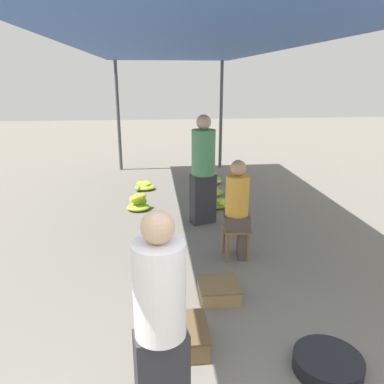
{
  "coord_description": "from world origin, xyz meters",
  "views": [
    {
      "loc": [
        -0.47,
        -1.25,
        2.32
      ],
      "look_at": [
        0.0,
        3.17,
        0.94
      ],
      "focal_mm": 35.0,
      "sensor_mm": 36.0,
      "label": 1
    }
  ],
  "objects": [
    {
      "name": "banana_pile_left_0",
      "position": [
        -0.77,
        5.25,
        0.14
      ],
      "size": [
        0.42,
        0.46,
        0.3
      ],
      "color": "#87BA34",
      "rests_on": "ground"
    },
    {
      "name": "canopy_tarp",
      "position": [
        0.0,
        4.33,
        2.71
      ],
      "size": [
        3.0,
        8.45,
        0.04
      ],
      "primitive_type": "cube",
      "color": "#33569E",
      "rests_on": "canopy_post_front_left"
    },
    {
      "name": "banana_pile_right_1",
      "position": [
        0.74,
        5.96,
        0.07
      ],
      "size": [
        0.39,
        0.56,
        0.17
      ],
      "color": "#A6C72E",
      "rests_on": "ground"
    },
    {
      "name": "banana_pile_right_0",
      "position": [
        0.67,
        5.23,
        0.08
      ],
      "size": [
        0.54,
        0.53,
        0.25
      ],
      "color": "yellow",
      "rests_on": "ground"
    },
    {
      "name": "banana_pile_left_1",
      "position": [
        -0.68,
        6.5,
        0.07
      ],
      "size": [
        0.43,
        0.48,
        0.16
      ],
      "color": "#7BB536",
      "rests_on": "ground"
    },
    {
      "name": "basin_black",
      "position": [
        0.9,
        1.13,
        0.07
      ],
      "size": [
        0.56,
        0.56,
        0.14
      ],
      "color": "black",
      "rests_on": "ground"
    },
    {
      "name": "shopper_walking_mid",
      "position": [
        0.32,
        4.49,
        0.92
      ],
      "size": [
        0.48,
        0.48,
        1.76
      ],
      "color": "#2D2D33",
      "rests_on": "ground"
    },
    {
      "name": "stool",
      "position": [
        0.58,
        3.2,
        0.34
      ],
      "size": [
        0.34,
        0.34,
        0.43
      ],
      "color": "brown",
      "rests_on": "ground"
    },
    {
      "name": "canopy_post_back_right",
      "position": [
        1.3,
        8.35,
        1.35
      ],
      "size": [
        0.08,
        0.08,
        2.69
      ],
      "primitive_type": "cylinder",
      "color": "#4C4C51",
      "rests_on": "ground"
    },
    {
      "name": "crate_near",
      "position": [
        0.2,
        2.28,
        0.09
      ],
      "size": [
        0.44,
        0.44,
        0.17
      ],
      "color": "#9E7A4C",
      "rests_on": "ground"
    },
    {
      "name": "crate_mid",
      "position": [
        -0.29,
        1.55,
        0.1
      ],
      "size": [
        0.51,
        0.51,
        0.21
      ],
      "color": "brown",
      "rests_on": "ground"
    },
    {
      "name": "vendor_foreground",
      "position": [
        -0.45,
        0.8,
        0.82
      ],
      "size": [
        0.39,
        0.39,
        1.57
      ],
      "color": "#2D2D33",
      "rests_on": "ground"
    },
    {
      "name": "vendor_seated",
      "position": [
        0.6,
        3.21,
        0.69
      ],
      "size": [
        0.39,
        0.39,
        1.33
      ],
      "color": "#4C4238",
      "rests_on": "ground"
    },
    {
      "name": "banana_pile_right_2",
      "position": [
        0.83,
        7.46,
        0.09
      ],
      "size": [
        0.47,
        0.5,
        0.24
      ],
      "color": "#CCD628",
      "rests_on": "ground"
    },
    {
      "name": "banana_pile_right_3",
      "position": [
        0.8,
        6.82,
        0.07
      ],
      "size": [
        0.53,
        0.5,
        0.21
      ],
      "color": "#7AB536",
      "rests_on": "ground"
    },
    {
      "name": "canopy_post_back_left",
      "position": [
        -1.3,
        8.35,
        1.35
      ],
      "size": [
        0.08,
        0.08,
        2.69
      ],
      "primitive_type": "cylinder",
      "color": "#4C4C51",
      "rests_on": "ground"
    }
  ]
}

